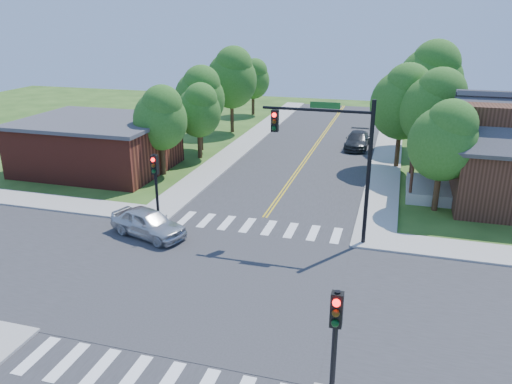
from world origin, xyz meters
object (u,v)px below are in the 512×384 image
(signal_pole_nw, at_px, (155,175))
(car_dgrey, at_px, (357,141))
(signal_mast_ne, at_px, (334,148))
(car_silver, at_px, (148,223))
(signal_pole_se, at_px, (335,328))

(signal_pole_nw, distance_m, car_dgrey, 21.19)
(signal_mast_ne, distance_m, car_silver, 10.12)
(signal_mast_ne, xyz_separation_m, signal_pole_se, (1.69, -11.21, -2.19))
(signal_pole_nw, height_order, car_dgrey, signal_pole_nw)
(car_silver, bearing_deg, signal_pole_se, -112.32)
(car_dgrey, bearing_deg, car_silver, -111.86)
(car_silver, bearing_deg, car_dgrey, -4.02)
(signal_pole_nw, relative_size, car_dgrey, 0.83)
(signal_mast_ne, bearing_deg, signal_pole_nw, -179.93)
(signal_mast_ne, xyz_separation_m, car_dgrey, (-0.41, 19.02, -4.18))
(signal_mast_ne, relative_size, signal_pole_nw, 1.89)
(signal_pole_se, xyz_separation_m, car_dgrey, (-2.10, 30.23, -2.00))
(signal_pole_se, xyz_separation_m, signal_pole_nw, (-11.20, 11.20, 0.00))
(signal_mast_ne, height_order, signal_pole_se, signal_mast_ne)
(signal_mast_ne, bearing_deg, car_silver, -166.95)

